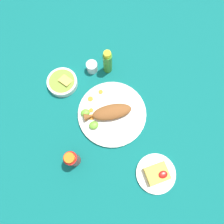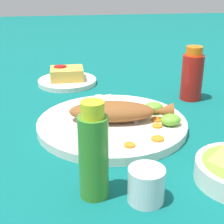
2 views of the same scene
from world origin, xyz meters
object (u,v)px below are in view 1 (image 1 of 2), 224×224
(hot_sauce_bottle_red, at_px, (72,159))
(side_plate_fries, at_px, (156,174))
(salt_cup, at_px, (92,67))
(fork_near, at_px, (122,128))
(guacamole_bowl, at_px, (62,82))
(fork_far, at_px, (112,131))
(main_plate, at_px, (112,114))
(fried_fish, at_px, (110,112))
(hot_sauce_bottle_green, at_px, (108,62))

(hot_sauce_bottle_red, relative_size, side_plate_fries, 0.81)
(hot_sauce_bottle_red, distance_m, salt_cup, 0.48)
(fork_near, xyz_separation_m, guacamole_bowl, (-0.20, 0.32, 0.00))
(fork_far, relative_size, guacamole_bowl, 1.21)
(side_plate_fries, bearing_deg, guacamole_bowl, 115.70)
(fork_far, distance_m, salt_cup, 0.35)
(main_plate, distance_m, fork_near, 0.09)
(hot_sauce_bottle_red, height_order, side_plate_fries, hot_sauce_bottle_red)
(fried_fish, relative_size, salt_cup, 4.13)
(main_plate, bearing_deg, fork_far, -108.92)
(fried_fish, distance_m, salt_cup, 0.27)
(guacamole_bowl, bearing_deg, side_plate_fries, -64.30)
(fried_fish, bearing_deg, guacamole_bowl, 133.82)
(hot_sauce_bottle_red, relative_size, salt_cup, 2.54)
(fork_far, bearing_deg, fried_fish, 155.44)
(salt_cup, bearing_deg, fork_far, -92.17)
(hot_sauce_bottle_green, xyz_separation_m, side_plate_fries, (0.03, -0.57, -0.07))
(fork_near, bearing_deg, fried_fish, -157.48)
(main_plate, xyz_separation_m, side_plate_fries, (0.09, -0.33, -0.00))
(side_plate_fries, xyz_separation_m, guacamole_bowl, (-0.28, 0.57, 0.01))
(fork_near, height_order, hot_sauce_bottle_red, hot_sauce_bottle_red)
(salt_cup, bearing_deg, side_plate_fries, -79.83)
(hot_sauce_bottle_green, distance_m, guacamole_bowl, 0.25)
(fork_far, bearing_deg, fork_near, 75.41)
(fork_far, bearing_deg, hot_sauce_bottle_red, -83.78)
(hot_sauce_bottle_red, relative_size, hot_sauce_bottle_green, 0.92)
(fork_far, xyz_separation_m, side_plate_fries, (0.12, -0.25, -0.01))
(fried_fish, relative_size, guacamole_bowl, 1.55)
(hot_sauce_bottle_green, xyz_separation_m, salt_cup, (-0.08, 0.03, -0.05))
(guacamole_bowl, bearing_deg, main_plate, -52.59)
(fried_fish, distance_m, side_plate_fries, 0.35)
(side_plate_fries, bearing_deg, fork_near, 106.53)
(side_plate_fries, bearing_deg, salt_cup, 100.17)
(main_plate, height_order, hot_sauce_bottle_green, hot_sauce_bottle_green)
(hot_sauce_bottle_green, relative_size, side_plate_fries, 0.88)
(fork_far, bearing_deg, salt_cup, 165.40)
(side_plate_fries, bearing_deg, hot_sauce_bottle_green, 93.05)
(salt_cup, xyz_separation_m, side_plate_fries, (0.11, -0.60, -0.02))
(guacamole_bowl, bearing_deg, fork_near, -58.02)
(salt_cup, relative_size, guacamole_bowl, 0.38)
(hot_sauce_bottle_red, bearing_deg, main_plate, 32.65)
(fork_near, relative_size, guacamole_bowl, 1.23)
(hot_sauce_bottle_green, bearing_deg, main_plate, -104.48)
(guacamole_bowl, bearing_deg, salt_cup, 9.22)
(main_plate, relative_size, fried_fish, 1.42)
(main_plate, distance_m, fried_fish, 0.03)
(hot_sauce_bottle_green, relative_size, guacamole_bowl, 1.04)
(salt_cup, bearing_deg, fork_near, -84.55)
(fork_near, distance_m, salt_cup, 0.35)
(guacamole_bowl, bearing_deg, fried_fish, -53.99)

